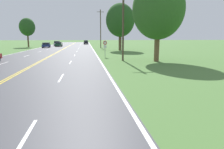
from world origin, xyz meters
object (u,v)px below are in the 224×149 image
tree_mid_treeline (120,20)px  car_dark_blue_hatchback_mid_near (46,45)px  tree_left_verge (27,27)px  traffic_sign (105,45)px  tree_right_cluster (158,10)px  car_dark_green_hatchback_mid_far (59,44)px  car_silver_van_receding (57,43)px  car_black_hatchback_distant (86,42)px

tree_mid_treeline → car_dark_blue_hatchback_mid_near: tree_mid_treeline is taller
tree_mid_treeline → tree_left_verge: bearing=143.9°
traffic_sign → tree_right_cluster: bearing=-46.1°
tree_mid_treeline → tree_right_cluster: size_ratio=1.05×
car_dark_green_hatchback_mid_far → traffic_sign: bearing=-162.9°
car_silver_van_receding → car_black_hatchback_distant: 15.34m
tree_mid_treeline → car_dark_blue_hatchback_mid_near: (-18.32, 14.09, -5.67)m
car_silver_van_receding → tree_mid_treeline: bearing=-147.5°
tree_right_cluster → car_dark_green_hatchback_mid_far: (-16.71, 41.09, -5.26)m
tree_mid_treeline → car_black_hatchback_distant: 38.79m
traffic_sign → car_black_hatchback_distant: size_ratio=0.64×
car_dark_green_hatchback_mid_far → car_dark_blue_hatchback_mid_near: bearing=158.4°
tree_right_cluster → tree_left_verge: bearing=123.3°
tree_right_cluster → car_black_hatchback_distant: tree_right_cluster is taller
tree_mid_treeline → car_dark_green_hatchback_mid_far: 26.59m
tree_right_cluster → traffic_sign: bearing=133.9°
car_dark_blue_hatchback_mid_near → car_black_hatchback_distant: bearing=-27.3°
tree_right_cluster → car_silver_van_receding: tree_right_cluster is taller
tree_mid_treeline → traffic_sign: bearing=-107.9°
tree_right_cluster → car_dark_blue_hatchback_mid_near: bearing=119.2°
traffic_sign → tree_right_cluster: tree_right_cluster is taller
tree_mid_treeline → car_silver_van_receding: bearing=123.3°
tree_left_verge → car_dark_blue_hatchback_mid_near: bearing=-30.9°
car_silver_van_receding → tree_right_cluster: bearing=-159.7°
tree_right_cluster → car_dark_blue_hatchback_mid_near: 39.88m
tree_left_verge → car_dark_green_hatchback_mid_far: (8.15, 3.22, -4.94)m
car_dark_blue_hatchback_mid_near → car_dark_green_hatchback_mid_far: bearing=-23.6°
tree_left_verge → tree_mid_treeline: tree_mid_treeline is taller
tree_left_verge → tree_right_cluster: size_ratio=0.87×
car_silver_van_receding → car_black_hatchback_distant: car_black_hatchback_distant is taller
car_black_hatchback_distant → tree_mid_treeline: bearing=13.3°
car_dark_blue_hatchback_mid_near → traffic_sign: bearing=-156.9°
tree_mid_treeline → car_dark_green_hatchback_mid_far: tree_mid_treeline is taller
car_dark_blue_hatchback_mid_near → car_dark_green_hatchback_mid_far: car_dark_blue_hatchback_mid_near is taller
car_silver_van_receding → traffic_sign: bearing=-164.0°
car_dark_green_hatchback_mid_far → car_black_hatchback_distant: (8.44, 17.02, 0.09)m
tree_left_verge → tree_mid_treeline: (23.91, -17.44, 0.74)m
tree_left_verge → tree_mid_treeline: size_ratio=0.82×
tree_mid_treeline → tree_right_cluster: (0.95, -20.44, -0.42)m
traffic_sign → car_dark_blue_hatchback_mid_near: size_ratio=0.64×
tree_left_verge → car_black_hatchback_distant: tree_left_verge is taller
tree_mid_treeline → car_black_hatchback_distant: tree_mid_treeline is taller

